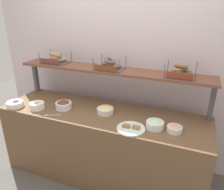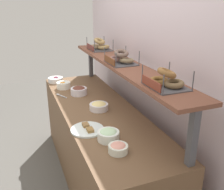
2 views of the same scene
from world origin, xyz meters
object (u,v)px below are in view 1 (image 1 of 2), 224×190
(bowl_beet_salad, at_px, (15,104))
(bowl_scallion_spread, at_px, (155,124))
(bowl_fruit_salad, at_px, (37,106))
(serving_plate_white, at_px, (131,128))
(bowl_egg_salad, at_px, (105,110))
(serving_spoon_near_plate, at_px, (50,115))
(bagel_basket_poppy, at_px, (110,65))
(bowl_lox_spread, at_px, (175,128))
(bagel_basket_cinnamon_raisin, at_px, (180,72))
(bowl_chocolate_spread, at_px, (64,105))
(bagel_basket_everything, at_px, (55,59))

(bowl_beet_salad, height_order, bowl_scallion_spread, bowl_scallion_spread)
(bowl_fruit_salad, bearing_deg, bowl_scallion_spread, 3.51)
(bowl_scallion_spread, relative_size, serving_plate_white, 0.62)
(bowl_scallion_spread, height_order, bowl_egg_salad, bowl_scallion_spread)
(serving_spoon_near_plate, xyz_separation_m, bagel_basket_poppy, (0.47, 0.53, 0.47))
(bowl_lox_spread, distance_m, serving_plate_white, 0.41)
(bowl_fruit_salad, bearing_deg, bowl_beet_salad, -170.60)
(bowl_lox_spread, relative_size, bagel_basket_cinnamon_raisin, 0.47)
(bowl_lox_spread, height_order, bowl_scallion_spread, bowl_scallion_spread)
(bowl_chocolate_spread, bearing_deg, bowl_egg_salad, 9.15)
(serving_spoon_near_plate, bearing_deg, bowl_lox_spread, 7.87)
(bowl_chocolate_spread, height_order, serving_plate_white, bowl_chocolate_spread)
(bowl_chocolate_spread, height_order, bowl_beet_salad, bowl_chocolate_spread)
(bagel_basket_poppy, bearing_deg, bowl_beet_salad, -153.88)
(bowl_chocolate_spread, height_order, bagel_basket_everything, bagel_basket_everything)
(bowl_scallion_spread, distance_m, serving_spoon_near_plate, 1.11)
(bowl_lox_spread, bearing_deg, bagel_basket_cinnamon_raisin, 95.59)
(bowl_lox_spread, relative_size, bagel_basket_everything, 0.43)
(bagel_basket_poppy, bearing_deg, serving_plate_white, -48.51)
(bowl_scallion_spread, height_order, bagel_basket_cinnamon_raisin, bagel_basket_cinnamon_raisin)
(bowl_chocolate_spread, height_order, bowl_fruit_salad, bowl_chocolate_spread)
(bowl_beet_salad, relative_size, bowl_egg_salad, 1.05)
(bowl_egg_salad, bearing_deg, bowl_fruit_salad, -165.50)
(bowl_scallion_spread, relative_size, bagel_basket_cinnamon_raisin, 0.57)
(bagel_basket_poppy, bearing_deg, bowl_scallion_spread, -30.20)
(bagel_basket_everything, xyz_separation_m, bagel_basket_cinnamon_raisin, (1.53, -0.02, -0.00))
(bowl_beet_salad, bearing_deg, bowl_lox_spread, 4.25)
(bowl_lox_spread, bearing_deg, serving_spoon_near_plate, -172.13)
(bowl_lox_spread, relative_size, bowl_fruit_salad, 0.85)
(bowl_lox_spread, height_order, bowl_chocolate_spread, bowl_chocolate_spread)
(bowl_scallion_spread, bearing_deg, serving_plate_white, -152.40)
(bowl_chocolate_spread, xyz_separation_m, bagel_basket_everything, (-0.32, 0.36, 0.43))
(bowl_chocolate_spread, relative_size, bagel_basket_everything, 0.56)
(bowl_egg_salad, bearing_deg, serving_spoon_near_plate, -151.16)
(bowl_beet_salad, relative_size, bagel_basket_poppy, 0.61)
(bagel_basket_cinnamon_raisin, bearing_deg, bowl_lox_spread, -84.41)
(bowl_chocolate_spread, relative_size, bowl_scallion_spread, 1.08)
(bowl_chocolate_spread, distance_m, bowl_fruit_salad, 0.30)
(bowl_egg_salad, bearing_deg, bowl_lox_spread, -8.36)
(serving_spoon_near_plate, xyz_separation_m, bagel_basket_everything, (-0.29, 0.57, 0.47))
(bowl_beet_salad, distance_m, serving_spoon_near_plate, 0.53)
(bowl_lox_spread, distance_m, bowl_chocolate_spread, 1.24)
(bowl_egg_salad, distance_m, serving_plate_white, 0.43)
(bowl_egg_salad, distance_m, bagel_basket_poppy, 0.50)
(bagel_basket_poppy, xyz_separation_m, bagel_basket_cinnamon_raisin, (0.77, 0.02, -0.00))
(bowl_lox_spread, distance_m, serving_spoon_near_plate, 1.29)
(bowl_lox_spread, xyz_separation_m, bowl_fruit_salad, (-1.52, -0.09, 0.00))
(bowl_beet_salad, relative_size, bowl_scallion_spread, 1.13)
(serving_plate_white, bearing_deg, bowl_egg_salad, 148.50)
(bagel_basket_cinnamon_raisin, bearing_deg, bowl_fruit_salad, -162.79)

